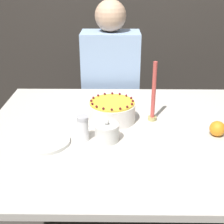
{
  "coord_description": "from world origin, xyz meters",
  "views": [
    {
      "loc": [
        -0.08,
        -1.35,
        1.44
      ],
      "look_at": [
        -0.1,
        0.11,
        0.77
      ],
      "focal_mm": 50.0,
      "sensor_mm": 36.0,
      "label": 1
    }
  ],
  "objects_px": {
    "sugar_bowl": "(107,132)",
    "candle": "(153,97)",
    "sugar_shaker": "(83,128)",
    "person_man_blue_shirt": "(111,101)",
    "cake": "(112,111)"
  },
  "relations": [
    {
      "from": "sugar_bowl",
      "to": "candle",
      "type": "distance_m",
      "value": 0.33
    },
    {
      "from": "sugar_bowl",
      "to": "sugar_shaker",
      "type": "bearing_deg",
      "value": 178.79
    },
    {
      "from": "person_man_blue_shirt",
      "to": "sugar_bowl",
      "type": "bearing_deg",
      "value": 89.72
    },
    {
      "from": "sugar_shaker",
      "to": "candle",
      "type": "bearing_deg",
      "value": 32.65
    },
    {
      "from": "sugar_shaker",
      "to": "candle",
      "type": "distance_m",
      "value": 0.41
    },
    {
      "from": "sugar_shaker",
      "to": "candle",
      "type": "relative_size",
      "value": 0.38
    },
    {
      "from": "cake",
      "to": "sugar_bowl",
      "type": "relative_size",
      "value": 2.12
    },
    {
      "from": "cake",
      "to": "candle",
      "type": "distance_m",
      "value": 0.22
    },
    {
      "from": "cake",
      "to": "candle",
      "type": "height_order",
      "value": "candle"
    },
    {
      "from": "person_man_blue_shirt",
      "to": "sugar_shaker",
      "type": "bearing_deg",
      "value": 82.78
    },
    {
      "from": "cake",
      "to": "candle",
      "type": "bearing_deg",
      "value": 2.93
    },
    {
      "from": "sugar_shaker",
      "to": "candle",
      "type": "xyz_separation_m",
      "value": [
        0.34,
        0.22,
        0.07
      ]
    },
    {
      "from": "sugar_shaker",
      "to": "cake",
      "type": "bearing_deg",
      "value": 58.03
    },
    {
      "from": "sugar_bowl",
      "to": "cake",
      "type": "bearing_deg",
      "value": 83.96
    },
    {
      "from": "sugar_bowl",
      "to": "candle",
      "type": "relative_size",
      "value": 0.36
    }
  ]
}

